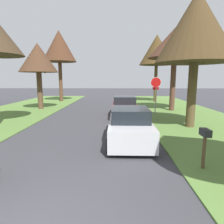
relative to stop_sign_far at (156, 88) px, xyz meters
The scene contains 9 objects.
stop_sign_far is the anchor object (origin of this frame).
street_tree_right_mid_a 5.42m from the stop_sign_far, 72.19° to the right, with size 4.39×4.39×7.56m.
street_tree_right_mid_b 4.74m from the stop_sign_far, 48.64° to the left, with size 4.63×4.63×7.18m.
street_tree_right_far 10.41m from the stop_sign_far, 78.77° to the left, with size 4.23×4.23×8.16m.
street_tree_left_mid_b 11.00m from the stop_sign_far, 164.41° to the left, with size 3.52×3.52×6.06m.
street_tree_left_far 14.68m from the stop_sign_far, 136.94° to the left, with size 4.16×4.16×8.75m.
parked_sedan_silver 7.28m from the stop_sign_far, 110.52° to the right, with size 1.98×4.42×1.57m.
parked_sedan_red 2.92m from the stop_sign_far, 167.97° to the right, with size 1.98×4.42×1.57m.
curbside_mailbox 9.58m from the stop_sign_far, 92.21° to the right, with size 0.22×0.44×1.27m.
Camera 1 is at (1.60, -2.77, 2.83)m, focal length 31.10 mm.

